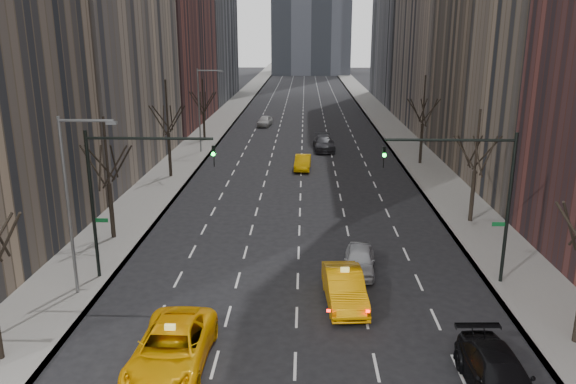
# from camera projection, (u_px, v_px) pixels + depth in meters

# --- Properties ---
(sidewalk_left) EXTENTS (4.50, 320.00, 0.15)m
(sidewalk_left) POSITION_uv_depth(u_px,v_px,m) (223.00, 119.00, 86.31)
(sidewalk_left) COLOR slate
(sidewalk_left) RESTS_ON ground
(sidewalk_right) EXTENTS (4.50, 320.00, 0.15)m
(sidewalk_right) POSITION_uv_depth(u_px,v_px,m) (383.00, 119.00, 85.60)
(sidewalk_right) COLOR slate
(sidewalk_right) RESTS_ON ground
(tree_lw_b) EXTENTS (3.36, 3.50, 7.82)m
(tree_lw_b) POSITION_uv_depth(u_px,v_px,m) (109.00, 184.00, 35.33)
(tree_lw_b) COLOR black
(tree_lw_b) RESTS_ON ground
(tree_lw_c) EXTENTS (3.36, 3.50, 8.74)m
(tree_lw_c) POSITION_uv_depth(u_px,v_px,m) (168.00, 134.00, 50.61)
(tree_lw_c) COLOR black
(tree_lw_c) RESTS_ON ground
(tree_lw_d) EXTENTS (3.36, 3.50, 7.36)m
(tree_lw_d) POSITION_uv_depth(u_px,v_px,m) (204.00, 112.00, 68.04)
(tree_lw_d) COLOR black
(tree_lw_d) RESTS_ON ground
(tree_rw_b) EXTENTS (3.36, 3.50, 7.82)m
(tree_rw_b) POSITION_uv_depth(u_px,v_px,m) (475.00, 171.00, 38.47)
(tree_rw_b) COLOR black
(tree_rw_b) RESTS_ON ground
(tree_rw_c) EXTENTS (3.36, 3.50, 8.74)m
(tree_rw_c) POSITION_uv_depth(u_px,v_px,m) (422.00, 125.00, 55.68)
(tree_rw_c) COLOR black
(tree_rw_c) RESTS_ON ground
(traffic_mast_left) EXTENTS (6.69, 0.39, 8.00)m
(traffic_mast_left) POSITION_uv_depth(u_px,v_px,m) (122.00, 181.00, 28.99)
(traffic_mast_left) COLOR black
(traffic_mast_left) RESTS_ON ground
(traffic_mast_right) EXTENTS (6.69, 0.39, 8.00)m
(traffic_mast_right) POSITION_uv_depth(u_px,v_px,m) (477.00, 184.00, 28.46)
(traffic_mast_right) COLOR black
(traffic_mast_right) RESTS_ON ground
(streetlight_near) EXTENTS (2.83, 0.22, 9.00)m
(streetlight_near) POSITION_uv_depth(u_px,v_px,m) (74.00, 189.00, 27.08)
(streetlight_near) COLOR slate
(streetlight_near) RESTS_ON ground
(streetlight_far) EXTENTS (2.83, 0.22, 9.00)m
(streetlight_far) POSITION_uv_depth(u_px,v_px,m) (202.00, 102.00, 60.72)
(streetlight_far) COLOR slate
(streetlight_far) RESTS_ON ground
(taxi_suv) EXTENTS (2.93, 6.21, 1.72)m
(taxi_suv) POSITION_uv_depth(u_px,v_px,m) (171.00, 349.00, 22.18)
(taxi_suv) COLOR #FDB205
(taxi_suv) RESTS_ON ground
(taxi_sedan) EXTENTS (2.15, 5.24, 1.69)m
(taxi_sedan) POSITION_uv_depth(u_px,v_px,m) (344.00, 288.00, 27.53)
(taxi_sedan) COLOR orange
(taxi_sedan) RESTS_ON ground
(silver_sedan_ahead) EXTENTS (2.11, 4.33, 1.42)m
(silver_sedan_ahead) POSITION_uv_depth(u_px,v_px,m) (359.00, 260.00, 31.20)
(silver_sedan_ahead) COLOR #A5A7AD
(silver_sedan_ahead) RESTS_ON ground
(parked_suv_black) EXTENTS (2.36, 5.43, 1.56)m
(parked_suv_black) POSITION_uv_depth(u_px,v_px,m) (499.00, 376.00, 20.57)
(parked_suv_black) COLOR black
(parked_suv_black) RESTS_ON ground
(far_taxi) EXTENTS (1.70, 4.32, 1.40)m
(far_taxi) POSITION_uv_depth(u_px,v_px,m) (303.00, 162.00, 54.57)
(far_taxi) COLOR #FFB505
(far_taxi) RESTS_ON ground
(far_suv_grey) EXTENTS (2.49, 5.68, 1.62)m
(far_suv_grey) POSITION_uv_depth(u_px,v_px,m) (324.00, 143.00, 63.33)
(far_suv_grey) COLOR #303035
(far_suv_grey) RESTS_ON ground
(far_car_white) EXTENTS (2.28, 4.49, 1.46)m
(far_car_white) POSITION_uv_depth(u_px,v_px,m) (265.00, 121.00, 79.63)
(far_car_white) COLOR #BEBEBE
(far_car_white) RESTS_ON ground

